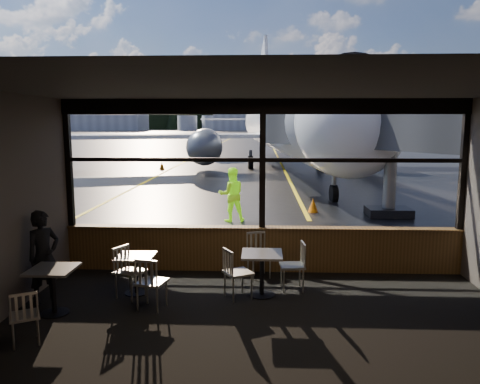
# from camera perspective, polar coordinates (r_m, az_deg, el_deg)

# --- Properties ---
(ground_plane) EXTENTS (520.00, 520.00, 0.00)m
(ground_plane) POSITION_cam_1_polar(r_m,az_deg,el_deg) (129.38, 2.57, 7.07)
(ground_plane) COLOR black
(ground_plane) RESTS_ON ground
(carpet_floor) EXTENTS (8.00, 6.00, 0.01)m
(carpet_floor) POSITION_cam_1_polar(r_m,az_deg,el_deg) (7.02, 2.71, -17.08)
(carpet_floor) COLOR black
(carpet_floor) RESTS_ON ground
(ceiling) EXTENTS (8.00, 6.00, 0.04)m
(ceiling) POSITION_cam_1_polar(r_m,az_deg,el_deg) (6.36, 2.93, 12.63)
(ceiling) COLOR #38332D
(ceiling) RESTS_ON ground
(wall_back) EXTENTS (8.00, 0.04, 3.50)m
(wall_back) POSITION_cam_1_polar(r_m,az_deg,el_deg) (3.58, 3.03, -12.60)
(wall_back) COLOR #514741
(wall_back) RESTS_ON ground
(window_sill) EXTENTS (8.00, 0.28, 0.90)m
(window_sill) POSITION_cam_1_polar(r_m,az_deg,el_deg) (9.69, 2.68, -7.04)
(window_sill) COLOR brown
(window_sill) RESTS_ON ground
(window_header) EXTENTS (8.00, 0.18, 0.30)m
(window_header) POSITION_cam_1_polar(r_m,az_deg,el_deg) (9.35, 2.80, 10.36)
(window_header) COLOR black
(window_header) RESTS_ON ground
(mullion_left) EXTENTS (0.12, 0.12, 2.60)m
(mullion_left) POSITION_cam_1_polar(r_m,az_deg,el_deg) (10.16, -20.16, 3.21)
(mullion_left) COLOR black
(mullion_left) RESTS_ON ground
(mullion_centre) EXTENTS (0.12, 0.12, 2.60)m
(mullion_centre) POSITION_cam_1_polar(r_m,az_deg,el_deg) (9.38, 2.75, 3.32)
(mullion_centre) COLOR black
(mullion_centre) RESTS_ON ground
(mullion_right) EXTENTS (0.12, 0.12, 2.60)m
(mullion_right) POSITION_cam_1_polar(r_m,az_deg,el_deg) (10.19, 25.59, 2.91)
(mullion_right) COLOR black
(mullion_right) RESTS_ON ground
(window_transom) EXTENTS (8.00, 0.10, 0.08)m
(window_transom) POSITION_cam_1_polar(r_m,az_deg,el_deg) (9.37, 2.76, 3.93)
(window_transom) COLOR black
(window_transom) RESTS_ON ground
(airliner) EXTENTS (33.98, 39.58, 11.30)m
(airliner) POSITION_cam_1_polar(r_m,az_deg,el_deg) (30.64, 6.00, 13.28)
(airliner) COLOR white
(airliner) RESTS_ON ground_plane
(jet_bridge) EXTENTS (8.35, 10.21, 4.45)m
(jet_bridge) POSITION_cam_1_polar(r_m,az_deg,el_deg) (15.30, 16.35, 5.07)
(jet_bridge) COLOR #2B2B2E
(jet_bridge) RESTS_ON ground_plane
(cafe_table_near) EXTENTS (0.71, 0.71, 0.78)m
(cafe_table_near) POSITION_cam_1_polar(r_m,az_deg,el_deg) (8.37, 2.68, -10.01)
(cafe_table_near) COLOR gray
(cafe_table_near) RESTS_ON carpet_floor
(cafe_table_mid) EXTENTS (0.64, 0.64, 0.71)m
(cafe_table_mid) POSITION_cam_1_polar(r_m,az_deg,el_deg) (8.66, -12.56, -9.80)
(cafe_table_mid) COLOR gray
(cafe_table_mid) RESTS_ON carpet_floor
(cafe_table_left) EXTENTS (0.69, 0.69, 0.76)m
(cafe_table_left) POSITION_cam_1_polar(r_m,az_deg,el_deg) (8.16, -21.77, -11.18)
(cafe_table_left) COLOR gray
(cafe_table_left) RESTS_ON carpet_floor
(chair_near_e) EXTENTS (0.53, 0.53, 0.90)m
(chair_near_e) POSITION_cam_1_polar(r_m,az_deg,el_deg) (8.66, 6.38, -8.98)
(chair_near_e) COLOR beige
(chair_near_e) RESTS_ON carpet_floor
(chair_near_w) EXTENTS (0.67, 0.67, 0.90)m
(chair_near_w) POSITION_cam_1_polar(r_m,az_deg,el_deg) (8.22, -0.24, -9.87)
(chair_near_w) COLOR beige
(chair_near_w) RESTS_ON carpet_floor
(chair_near_n) EXTENTS (0.62, 0.62, 0.89)m
(chair_near_n) POSITION_cam_1_polar(r_m,az_deg,el_deg) (9.31, 2.32, -7.73)
(chair_near_n) COLOR #B4AEA3
(chair_near_n) RESTS_ON carpet_floor
(chair_mid_s) EXTENTS (0.59, 0.59, 0.90)m
(chair_mid_s) POSITION_cam_1_polar(r_m,az_deg,el_deg) (7.90, -10.71, -10.80)
(chair_mid_s) COLOR beige
(chair_mid_s) RESTS_ON carpet_floor
(chair_mid_w) EXTENTS (0.66, 0.66, 0.91)m
(chair_mid_w) POSITION_cam_1_polar(r_m,az_deg,el_deg) (8.47, -13.22, -9.52)
(chair_mid_w) COLOR #AEAA9D
(chair_mid_w) RESTS_ON carpet_floor
(chair_left_s) EXTENTS (0.59, 0.59, 0.80)m
(chair_left_s) POSITION_cam_1_polar(r_m,az_deg,el_deg) (7.28, -24.79, -13.59)
(chair_left_s) COLOR #BDB8AA
(chair_left_s) RESTS_ON carpet_floor
(passenger) EXTENTS (0.64, 0.69, 1.58)m
(passenger) POSITION_cam_1_polar(r_m,az_deg,el_deg) (8.65, -22.83, -7.27)
(passenger) COLOR black
(passenger) RESTS_ON carpet_floor
(ground_crew) EXTENTS (0.94, 0.81, 1.68)m
(ground_crew) POSITION_cam_1_polar(r_m,az_deg,el_deg) (14.47, -1.04, -0.31)
(ground_crew) COLOR #BFF219
(ground_crew) RESTS_ON ground_plane
(cone_nose) EXTENTS (0.35, 0.35, 0.49)m
(cone_nose) POSITION_cam_1_polar(r_m,az_deg,el_deg) (16.17, 8.89, -1.61)
(cone_nose) COLOR #FF6508
(cone_nose) RESTS_ON ground_plane
(cone_wing) EXTENTS (0.36, 0.36, 0.49)m
(cone_wing) POSITION_cam_1_polar(r_m,az_deg,el_deg) (31.05, -9.50, 3.16)
(cone_wing) COLOR #FF4D08
(cone_wing) RESTS_ON ground_plane
(hangar_left) EXTENTS (45.00, 18.00, 11.00)m
(hangar_left) POSITION_cam_1_polar(r_m,az_deg,el_deg) (201.87, -17.96, 8.72)
(hangar_left) COLOR silver
(hangar_left) RESTS_ON ground_plane
(hangar_mid) EXTENTS (38.00, 15.00, 10.00)m
(hangar_mid) POSITION_cam_1_polar(r_m,az_deg,el_deg) (194.35, 2.57, 9.00)
(hangar_mid) COLOR silver
(hangar_mid) RESTS_ON ground_plane
(hangar_right) EXTENTS (50.00, 20.00, 12.00)m
(hangar_right) POSITION_cam_1_polar(r_m,az_deg,el_deg) (196.75, 20.55, 8.76)
(hangar_right) COLOR silver
(hangar_right) RESTS_ON ground_plane
(fuel_tank_a) EXTENTS (8.00, 8.00, 6.00)m
(fuel_tank_a) POSITION_cam_1_polar(r_m,az_deg,el_deg) (193.67, -6.44, 8.36)
(fuel_tank_a) COLOR silver
(fuel_tank_a) RESTS_ON ground_plane
(fuel_tank_b) EXTENTS (8.00, 8.00, 6.00)m
(fuel_tank_b) POSITION_cam_1_polar(r_m,az_deg,el_deg) (192.38, -3.46, 8.40)
(fuel_tank_b) COLOR silver
(fuel_tank_b) RESTS_ON ground_plane
(fuel_tank_c) EXTENTS (8.00, 8.00, 6.00)m
(fuel_tank_c) POSITION_cam_1_polar(r_m,az_deg,el_deg) (191.60, -0.45, 8.41)
(fuel_tank_c) COLOR silver
(fuel_tank_c) RESTS_ON ground_plane
(treeline) EXTENTS (360.00, 3.00, 12.00)m
(treeline) POSITION_cam_1_polar(r_m,az_deg,el_deg) (219.36, 2.57, 9.19)
(treeline) COLOR black
(treeline) RESTS_ON ground_plane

